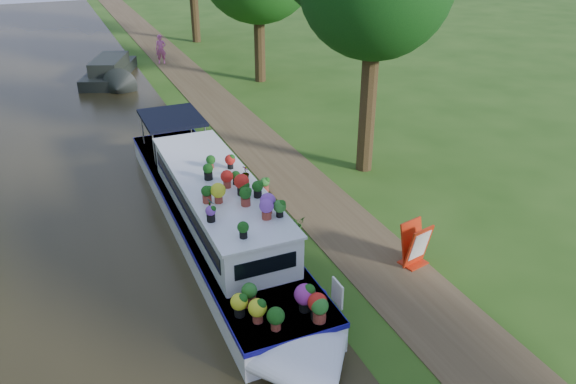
{
  "coord_description": "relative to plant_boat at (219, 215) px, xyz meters",
  "views": [
    {
      "loc": [
        -5.74,
        -12.41,
        8.11
      ],
      "look_at": [
        -0.38,
        0.01,
        1.3
      ],
      "focal_mm": 35.0,
      "sensor_mm": 36.0,
      "label": 1
    }
  ],
  "objects": [
    {
      "name": "ground",
      "position": [
        2.25,
        -0.33,
        -0.85
      ],
      "size": [
        100.0,
        100.0,
        0.0
      ],
      "primitive_type": "plane",
      "color": "#264B12",
      "rests_on": "ground"
    },
    {
      "name": "canal_water",
      "position": [
        -3.75,
        -0.33,
        -0.84
      ],
      "size": [
        10.0,
        100.0,
        0.02
      ],
      "primitive_type": "cube",
      "color": "black",
      "rests_on": "ground"
    },
    {
      "name": "towpath",
      "position": [
        3.45,
        -0.33,
        -0.84
      ],
      "size": [
        2.2,
        100.0,
        0.03
      ],
      "primitive_type": "cube",
      "color": "#4E3D24",
      "rests_on": "ground"
    },
    {
      "name": "plant_boat",
      "position": [
        0.0,
        0.0,
        0.0
      ],
      "size": [
        2.29,
        13.52,
        2.29
      ],
      "color": "white",
      "rests_on": "canal_water"
    },
    {
      "name": "second_boat",
      "position": [
        -0.5,
        17.93,
        -0.36
      ],
      "size": [
        3.66,
        6.6,
        1.2
      ],
      "rotation": [
        0.0,
        0.0,
        -0.38
      ],
      "color": "black",
      "rests_on": "canal_water"
    },
    {
      "name": "sandwich_board",
      "position": [
        4.2,
        -3.01,
        -0.31
      ],
      "size": [
        0.75,
        0.71,
        1.14
      ],
      "rotation": [
        0.0,
        0.0,
        0.22
      ],
      "color": "red",
      "rests_on": "towpath"
    },
    {
      "name": "pedestrian_pink",
      "position": [
        2.75,
        20.44,
        0.0
      ],
      "size": [
        0.69,
        0.56,
        1.65
      ],
      "primitive_type": "imported",
      "rotation": [
        0.0,
        0.0,
        -0.3
      ],
      "color": "pink",
      "rests_on": "towpath"
    },
    {
      "name": "verge_plant",
      "position": [
        2.16,
        -0.3,
        -0.63
      ],
      "size": [
        0.51,
        0.48,
        0.45
      ],
      "primitive_type": "imported",
      "rotation": [
        0.0,
        0.0,
        0.38
      ],
      "color": "#30631D",
      "rests_on": "ground"
    }
  ]
}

